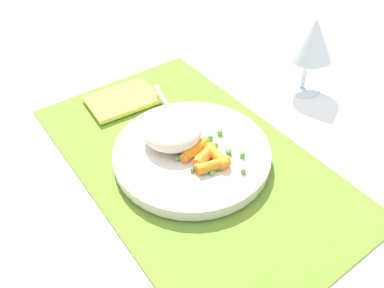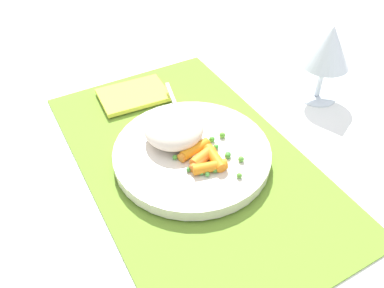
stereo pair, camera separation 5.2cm
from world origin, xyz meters
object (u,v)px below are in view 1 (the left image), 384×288
at_px(carrot_portion, 205,156).
at_px(wine_glass, 312,41).
at_px(napkin, 122,100).
at_px(fork, 181,129).
at_px(plate, 192,153).
at_px(rice_mound, 172,130).

height_order(carrot_portion, wine_glass, wine_glass).
distance_m(wine_glass, napkin, 0.35).
height_order(carrot_portion, napkin, carrot_portion).
bearing_deg(wine_glass, fork, -92.15).
height_order(plate, carrot_portion, carrot_portion).
height_order(fork, napkin, fork).
distance_m(carrot_portion, napkin, 0.22).
bearing_deg(plate, fork, 166.05).
bearing_deg(wine_glass, carrot_portion, -77.08).
height_order(plate, rice_mound, rice_mound).
relative_size(plate, napkin, 1.98).
bearing_deg(napkin, rice_mound, 1.05).
distance_m(fork, wine_glass, 0.28).
distance_m(fork, napkin, 0.15).
xyz_separation_m(fork, wine_glass, (0.01, 0.27, 0.07)).
xyz_separation_m(carrot_portion, napkin, (-0.22, -0.02, -0.02)).
xyz_separation_m(plate, wine_glass, (-0.03, 0.28, 0.08)).
distance_m(carrot_portion, wine_glass, 0.29).
height_order(wine_glass, napkin, wine_glass).
relative_size(rice_mound, wine_glass, 0.66).
bearing_deg(rice_mound, napkin, -178.95).
relative_size(wine_glass, napkin, 1.17).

